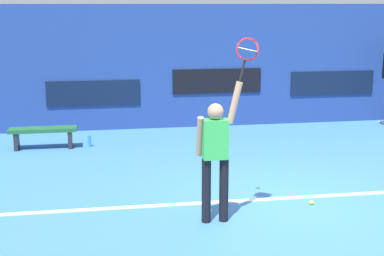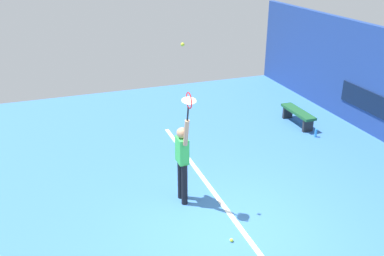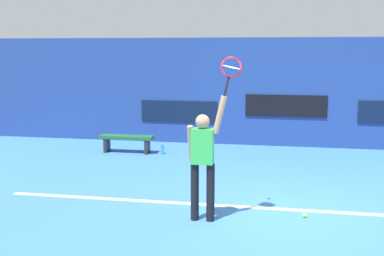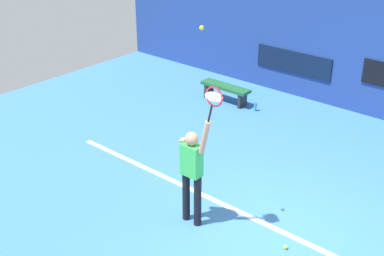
{
  "view_description": "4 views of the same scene",
  "coord_description": "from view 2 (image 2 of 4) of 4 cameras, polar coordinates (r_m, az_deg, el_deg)",
  "views": [
    {
      "loc": [
        -2.86,
        -7.76,
        3.02
      ],
      "look_at": [
        -1.51,
        0.29,
        1.19
      ],
      "focal_mm": 52.5,
      "sensor_mm": 36.0,
      "label": 1
    },
    {
      "loc": [
        5.96,
        -2.86,
        5.05
      ],
      "look_at": [
        -1.67,
        -0.13,
        1.49
      ],
      "focal_mm": 39.66,
      "sensor_mm": 36.0,
      "label": 2
    },
    {
      "loc": [
        -0.17,
        -7.57,
        2.68
      ],
      "look_at": [
        -1.51,
        -0.33,
        1.45
      ],
      "focal_mm": 44.56,
      "sensor_mm": 36.0,
      "label": 3
    },
    {
      "loc": [
        3.26,
        -5.82,
        5.2
      ],
      "look_at": [
        -1.7,
        -0.02,
        1.48
      ],
      "focal_mm": 47.22,
      "sensor_mm": 36.0,
      "label": 4
    }
  ],
  "objects": [
    {
      "name": "water_bottle",
      "position": [
        12.44,
        16.31,
        -0.64
      ],
      "size": [
        0.07,
        0.07,
        0.24
      ],
      "primitive_type": "cylinder",
      "color": "#338CD8",
      "rests_on": "ground_plane"
    },
    {
      "name": "tennis_player",
      "position": [
        8.66,
        -1.29,
        -4.1
      ],
      "size": [
        0.62,
        0.31,
        1.99
      ],
      "color": "black",
      "rests_on": "ground_plane"
    },
    {
      "name": "tennis_ball",
      "position": [
        7.62,
        -1.27,
        11.16
      ],
      "size": [
        0.07,
        0.07,
        0.07
      ],
      "primitive_type": "sphere",
      "color": "#CCE033"
    },
    {
      "name": "court_baseline",
      "position": [
        8.41,
        6.59,
        -13.32
      ],
      "size": [
        10.0,
        0.1,
        0.01
      ],
      "primitive_type": "cube",
      "color": "white",
      "rests_on": "ground_plane"
    },
    {
      "name": "spare_ball",
      "position": [
        8.08,
        5.33,
        -14.79
      ],
      "size": [
        0.07,
        0.07,
        0.07
      ],
      "primitive_type": "sphere",
      "color": "#CCE033",
      "rests_on": "ground_plane"
    },
    {
      "name": "sponsor_banner_portside",
      "position": [
        13.02,
        22.56,
        3.32
      ],
      "size": [
        2.2,
        0.03,
        0.6
      ],
      "primitive_type": "cube",
      "color": "#0C1933"
    },
    {
      "name": "court_bench",
      "position": [
        13.07,
        14.05,
        1.84
      ],
      "size": [
        1.4,
        0.36,
        0.45
      ],
      "color": "#1E592D",
      "rests_on": "ground_plane"
    },
    {
      "name": "tennis_racket",
      "position": [
        7.74,
        -0.43,
        3.5
      ],
      "size": [
        0.38,
        0.27,
        0.63
      ],
      "color": "black"
    },
    {
      "name": "ground_plane",
      "position": [
        8.32,
        4.89,
        -13.76
      ],
      "size": [
        18.0,
        18.0,
        0.0
      ],
      "primitive_type": "plane",
      "color": "#3870B2"
    }
  ]
}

